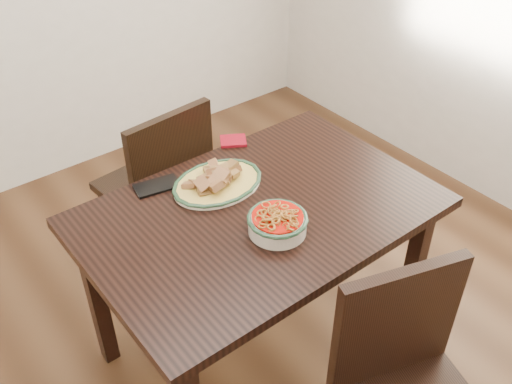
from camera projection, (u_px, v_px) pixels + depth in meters
floor at (244, 342)px, 2.50m from camera, size 3.50×3.50×0.00m
dining_table at (259, 228)px, 2.10m from camera, size 1.25×0.84×0.75m
chair_far at (161, 182)px, 2.59m from camera, size 0.46×0.46×0.89m
chair_near at (407, 384)px, 1.75m from camera, size 0.53×0.53×0.89m
fish_plate at (217, 176)px, 2.13m from camera, size 0.35×0.28×0.11m
noodle_bowl at (277, 221)px, 1.92m from camera, size 0.21×0.21×0.08m
smartphone at (157, 186)px, 2.14m from camera, size 0.18×0.12×0.01m
napkin at (233, 141)px, 2.39m from camera, size 0.14×0.13×0.01m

